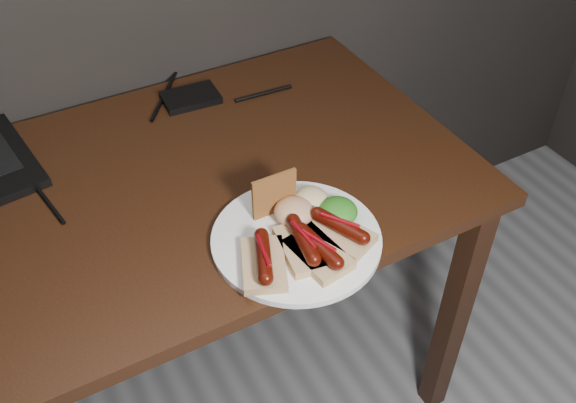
# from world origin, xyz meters

# --- Properties ---
(desk) EXTENTS (1.40, 0.70, 0.75)m
(desk) POSITION_xyz_m (0.00, 1.38, 0.66)
(desk) COLOR #361A0D
(desk) RESTS_ON ground
(hard_drive) EXTENTS (0.13, 0.09, 0.02)m
(hard_drive) POSITION_xyz_m (0.26, 1.63, 0.76)
(hard_drive) COLOR black
(hard_drive) RESTS_ON desk
(desk_cables) EXTENTS (0.99, 0.40, 0.01)m
(desk_cables) POSITION_xyz_m (-0.00, 1.55, 0.75)
(desk_cables) COLOR black
(desk_cables) RESTS_ON desk
(plate) EXTENTS (0.33, 0.33, 0.01)m
(plate) POSITION_xyz_m (0.26, 1.13, 0.76)
(plate) COLOR white
(plate) RESTS_ON desk
(bread_sausage_left) EXTENTS (0.11, 0.13, 0.04)m
(bread_sausage_left) POSITION_xyz_m (0.17, 1.09, 0.78)
(bread_sausage_left) COLOR #D5B47D
(bread_sausage_left) RESTS_ON plate
(bread_sausage_center) EXTENTS (0.09, 0.12, 0.04)m
(bread_sausage_center) POSITION_xyz_m (0.25, 1.10, 0.78)
(bread_sausage_center) COLOR #D5B47D
(bread_sausage_center) RESTS_ON plate
(bread_sausage_right) EXTENTS (0.11, 0.13, 0.04)m
(bread_sausage_right) POSITION_xyz_m (0.32, 1.09, 0.78)
(bread_sausage_right) COLOR #D5B47D
(bread_sausage_right) RESTS_ON plate
(bread_sausage_extra) EXTENTS (0.09, 0.12, 0.04)m
(bread_sausage_extra) POSITION_xyz_m (0.26, 1.07, 0.78)
(bread_sausage_extra) COLOR #D5B47D
(bread_sausage_extra) RESTS_ON plate
(crispbread) EXTENTS (0.08, 0.01, 0.08)m
(crispbread) POSITION_xyz_m (0.25, 1.20, 0.80)
(crispbread) COLOR #AC642F
(crispbread) RESTS_ON plate
(salad_greens) EXTENTS (0.07, 0.07, 0.04)m
(salad_greens) POSITION_xyz_m (0.34, 1.13, 0.78)
(salad_greens) COLOR #195A12
(salad_greens) RESTS_ON plate
(salsa_mound) EXTENTS (0.07, 0.07, 0.04)m
(salsa_mound) POSITION_xyz_m (0.27, 1.17, 0.78)
(salsa_mound) COLOR #9D260F
(salsa_mound) RESTS_ON plate
(coleslaw_mound) EXTENTS (0.06, 0.06, 0.04)m
(coleslaw_mound) POSITION_xyz_m (0.32, 1.19, 0.78)
(coleslaw_mound) COLOR beige
(coleslaw_mound) RESTS_ON plate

